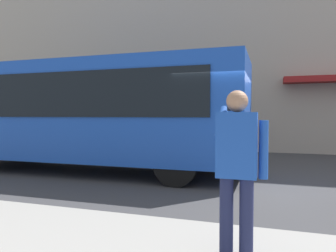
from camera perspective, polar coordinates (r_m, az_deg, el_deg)
ground_plane at (r=7.92m, az=11.89°, el=-9.70°), size 60.00×60.00×0.00m
building_facade_far at (r=15.18m, az=14.91°, el=18.75°), size 28.00×1.55×12.00m
red_bus at (r=9.31m, az=-14.78°, el=2.45°), size 9.05×2.54×3.08m
pedestrian_photographer at (r=3.31m, az=12.31°, el=-6.05°), size 0.53×0.52×1.70m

